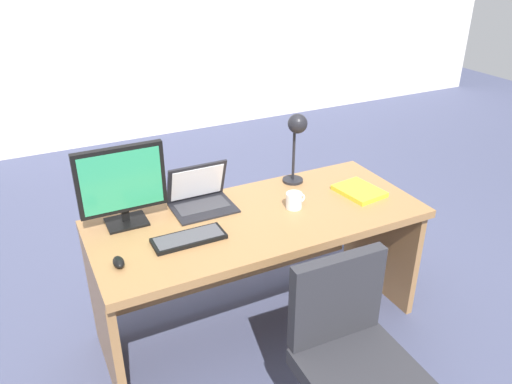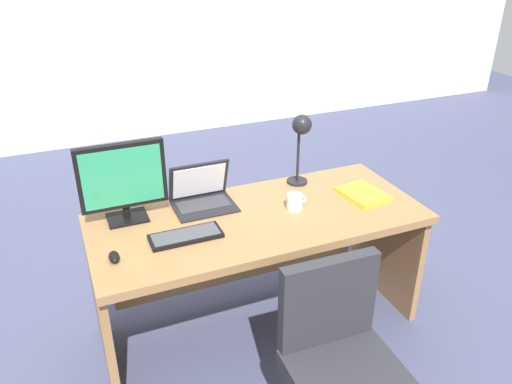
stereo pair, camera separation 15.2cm
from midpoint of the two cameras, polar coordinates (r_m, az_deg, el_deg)
The scene contains 11 objects.
ground at distance 4.19m, azimuth -10.01°, elevation -2.13°, with size 12.00×12.00×0.00m, color #474C6B.
back_wall at distance 5.50m, azimuth -17.31°, elevation 19.49°, with size 10.00×0.10×2.80m, color silver.
desk at distance 2.74m, azimuth -1.67°, elevation -5.79°, with size 1.72×0.73×0.72m.
monitor at distance 2.54m, azimuth -16.62°, elevation 0.96°, with size 0.43×0.16×0.41m.
laptop at distance 2.70m, azimuth -7.99°, elevation -0.15°, with size 0.32×0.26×0.24m.
keyboard at distance 2.43m, azimuth -9.38°, elevation -5.22°, with size 0.35×0.14×0.02m.
mouse at distance 2.32m, azimuth -17.10°, elevation -7.62°, with size 0.05×0.09×0.04m.
desk_lamp at distance 2.83m, azimuth 3.08°, elevation 6.64°, with size 0.12×0.14×0.42m.
book at distance 2.87m, azimuth 10.10°, elevation 0.09°, with size 0.23×0.28×0.03m.
coffee_mug at distance 2.66m, azimuth 2.72°, elevation -0.98°, with size 0.11×0.09×0.09m.
office_chair at distance 2.31m, azimuth 8.88°, elevation -19.78°, with size 0.56×0.56×0.84m.
Camera 1 is at (-1.02, -2.02, 2.01)m, focal length 35.42 mm.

